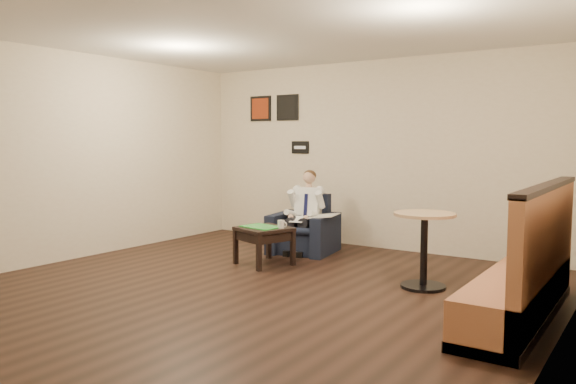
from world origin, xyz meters
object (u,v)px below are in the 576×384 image
Objects in this scene: smartphone at (277,226)px; banquette at (518,253)px; green_folder at (261,227)px; side_table at (264,246)px; seated_man at (301,214)px; cafe_table at (424,250)px; armchair at (304,224)px; coffee_mug at (281,224)px.

banquette reaches higher than smartphone.
green_folder is at bearing 171.27° from banquette.
smartphone reaches higher than side_table.
seated_man reaches higher than cafe_table.
cafe_table is (-1.09, 0.56, -0.19)m from banquette.
smartphone is at bearing -91.52° from armchair.
green_folder is 3.30m from banquette.
banquette is 2.86× the size of cafe_table.
armchair is at bearing 126.30° from smartphone.
banquette is (3.24, -1.49, 0.19)m from armchair.
smartphone is (0.11, 0.15, 0.25)m from side_table.
seated_man is 7.41× the size of smartphone.
armchair is 3.57m from banquette.
banquette is (3.22, -0.51, 0.36)m from side_table.
smartphone is at bearing 47.91° from green_folder.
green_folder is at bearing -101.16° from armchair.
armchair is 0.36× the size of banquette.
side_table is at bearing -100.05° from seated_man.
armchair reaches higher than coffee_mug.
side_table is at bearing -164.43° from coffee_mug.
cafe_table is (2.14, 0.05, 0.17)m from side_table.
smartphone is at bearing -91.75° from seated_man.
armchair is 0.99m from green_folder.
cafe_table is at bearing 1.30° from side_table.
banquette is at bearing 16.17° from smartphone.
green_folder reaches higher than side_table.
armchair is 0.75× the size of seated_man.
armchair is 1.03× the size of cafe_table.
seated_man is 0.88m from green_folder.
coffee_mug is (0.22, -0.81, -0.02)m from seated_man.
green_folder is (-0.04, -0.01, 0.25)m from side_table.
green_folder is at bearing -103.96° from smartphone.
coffee_mug is at bearing -84.97° from armchair.
seated_man reaches higher than coffee_mug.
green_folder is at bearing -102.51° from seated_man.
side_table is at bearing -98.95° from armchair.
seated_man reaches higher than smartphone.
banquette is (3.12, -0.66, 0.11)m from smartphone.
green_folder reaches higher than smartphone.
seated_man is 2.29m from cafe_table.
seated_man is 3.50m from banquette.
smartphone is (0.14, 0.16, -0.00)m from green_folder.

